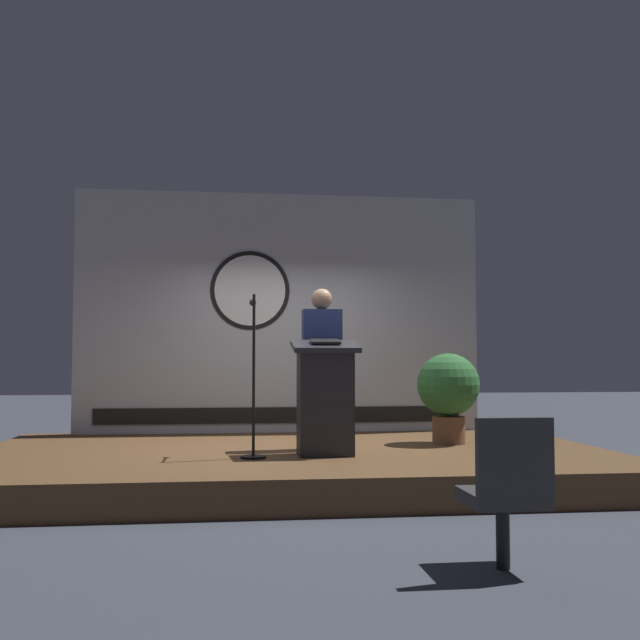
% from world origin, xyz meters
% --- Properties ---
extents(ground_plane, '(40.00, 40.00, 0.00)m').
position_xyz_m(ground_plane, '(0.00, 0.00, 0.00)').
color(ground_plane, '#383D47').
extents(stage_platform, '(6.40, 4.00, 0.30)m').
position_xyz_m(stage_platform, '(0.00, 0.00, 0.15)').
color(stage_platform, brown).
rests_on(stage_platform, ground).
extents(banner_display, '(5.20, 0.12, 3.08)m').
position_xyz_m(banner_display, '(-0.01, 1.85, 1.83)').
color(banner_display, '#B2B7C1').
rests_on(banner_display, stage_platform).
extents(podium, '(0.64, 0.50, 1.13)m').
position_xyz_m(podium, '(0.26, -0.56, 0.85)').
color(podium, '#26262B').
rests_on(podium, stage_platform).
extents(speaker_person, '(0.40, 0.26, 1.66)m').
position_xyz_m(speaker_person, '(0.29, -0.08, 1.15)').
color(speaker_person, black).
rests_on(speaker_person, stage_platform).
extents(microphone_stand, '(0.24, 0.49, 1.54)m').
position_xyz_m(microphone_stand, '(-0.44, -0.66, 0.84)').
color(microphone_stand, black).
rests_on(microphone_stand, stage_platform).
extents(potted_plant, '(0.69, 0.69, 1.00)m').
position_xyz_m(potted_plant, '(1.74, 0.26, 0.90)').
color(potted_plant, brown).
rests_on(potted_plant, stage_platform).
extents(audience_chair_left, '(0.44, 0.45, 0.89)m').
position_xyz_m(audience_chair_left, '(0.91, -3.58, 0.49)').
color(audience_chair_left, black).
rests_on(audience_chair_left, ground).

